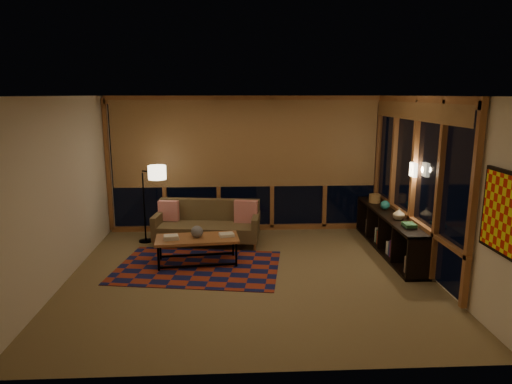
{
  "coord_description": "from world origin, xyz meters",
  "views": [
    {
      "loc": [
        -0.24,
        -6.57,
        2.72
      ],
      "look_at": [
        0.11,
        0.45,
        1.22
      ],
      "focal_mm": 32.0,
      "sensor_mm": 36.0,
      "label": 1
    }
  ],
  "objects_px": {
    "floor_lamp": "(144,203)",
    "bookshelf": "(389,232)",
    "sofa": "(207,224)",
    "coffee_table": "(197,250)"
  },
  "relations": [
    {
      "from": "floor_lamp",
      "to": "bookshelf",
      "type": "height_order",
      "value": "floor_lamp"
    },
    {
      "from": "sofa",
      "to": "bookshelf",
      "type": "xyz_separation_m",
      "value": [
        3.22,
        -0.56,
        -0.05
      ]
    },
    {
      "from": "coffee_table",
      "to": "bookshelf",
      "type": "bearing_deg",
      "value": 1.97
    },
    {
      "from": "sofa",
      "to": "bookshelf",
      "type": "bearing_deg",
      "value": -2.62
    },
    {
      "from": "sofa",
      "to": "bookshelf",
      "type": "relative_size",
      "value": 0.69
    },
    {
      "from": "floor_lamp",
      "to": "bookshelf",
      "type": "bearing_deg",
      "value": 20.21
    },
    {
      "from": "sofa",
      "to": "coffee_table",
      "type": "xyz_separation_m",
      "value": [
        -0.11,
        -1.0,
        -0.17
      ]
    },
    {
      "from": "sofa",
      "to": "floor_lamp",
      "type": "relative_size",
      "value": 1.28
    },
    {
      "from": "coffee_table",
      "to": "floor_lamp",
      "type": "xyz_separation_m",
      "value": [
        -1.07,
        1.21,
        0.52
      ]
    },
    {
      "from": "coffee_table",
      "to": "bookshelf",
      "type": "relative_size",
      "value": 0.49
    }
  ]
}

